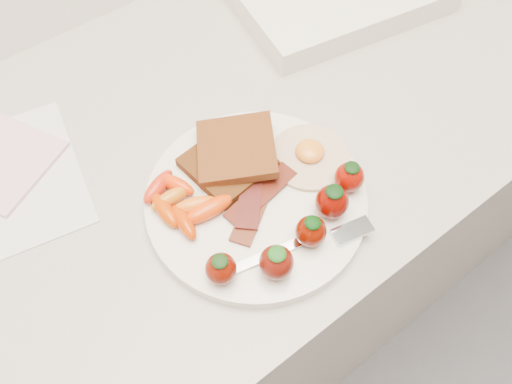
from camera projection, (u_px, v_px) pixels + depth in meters
counter at (223, 266)px, 1.06m from camera, size 2.00×0.60×0.90m
plate at (256, 200)px, 0.61m from camera, size 0.27×0.27×0.02m
toast_lower at (228, 163)px, 0.62m from camera, size 0.10×0.10×0.01m
toast_upper at (236, 149)px, 0.62m from camera, size 0.13×0.13×0.02m
fried_egg at (310, 155)px, 0.63m from camera, size 0.11×0.11×0.02m
bacon_strips at (255, 197)px, 0.60m from camera, size 0.12×0.11×0.01m
baby_carrots at (181, 203)px, 0.59m from camera, size 0.09×0.11×0.02m
strawberries at (302, 226)px, 0.56m from camera, size 0.22×0.07×0.05m
fork at (310, 242)px, 0.57m from camera, size 0.17×0.07×0.00m
paper_sheet at (15, 179)px, 0.64m from camera, size 0.20×0.24×0.00m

